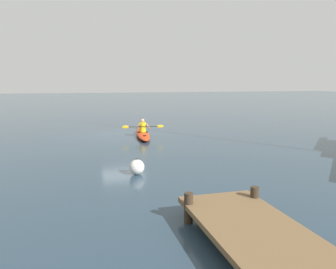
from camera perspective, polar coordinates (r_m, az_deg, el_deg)
name	(u,v)px	position (r m, az deg, el deg)	size (l,w,h in m)	color
ground_plane	(123,135)	(19.88, -7.82, -0.09)	(160.00, 160.00, 0.00)	#283D4C
kayak	(143,134)	(19.18, -4.38, 0.07)	(1.19, 4.54, 0.28)	red
kayaker	(143,127)	(19.06, -4.39, 1.38)	(2.37, 0.54, 0.76)	yellow
mooring_buoy_orange_mid	(137,167)	(11.37, -5.40, -5.61)	(0.52, 0.52, 0.56)	silver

